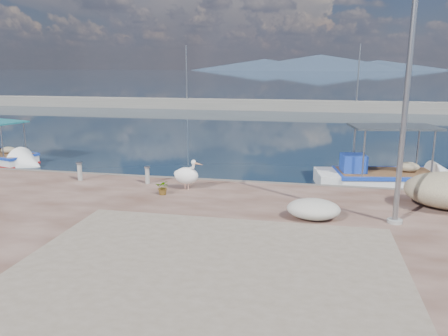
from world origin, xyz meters
TOP-DOWN VIEW (x-y plane):
  - ground at (0.00, 0.00)m, footprint 1400.00×1400.00m
  - quay_patch at (1.00, -3.00)m, footprint 9.00×7.00m
  - breakwater at (-0.00, 40.00)m, footprint 120.00×2.20m
  - mountains at (4.39, 650.00)m, footprint 370.00×280.00m
  - boat_left at (-13.23, 8.27)m, footprint 5.71×3.27m
  - boat_right at (6.51, 7.36)m, footprint 6.60×3.07m
  - pelican at (-1.34, 3.39)m, footprint 1.24×0.80m
  - lamp_post at (5.74, 1.16)m, footprint 0.44×0.96m
  - bollard_near at (-3.13, 3.91)m, footprint 0.23×0.23m
  - bollard_far at (-6.02, 3.84)m, footprint 0.25×0.25m
  - potted_plant at (-2.00, 2.55)m, footprint 0.54×0.48m
  - net_pile_d at (3.35, 1.02)m, footprint 1.62×1.22m

SIDE VIEW (x-z plane):
  - ground at x=0.00m, z-range 0.00..0.00m
  - boat_left at x=-13.23m, z-range -1.10..1.51m
  - boat_right at x=6.51m, z-range -1.29..1.77m
  - quay_patch at x=1.00m, z-range 0.50..0.51m
  - breakwater at x=0.00m, z-range -3.15..4.35m
  - potted_plant at x=-2.00m, z-range 0.50..1.05m
  - net_pile_d at x=3.35m, z-range 0.50..1.11m
  - bollard_near at x=-3.13m, z-range 0.53..1.22m
  - bollard_far at x=-6.02m, z-range 0.53..1.29m
  - pelican at x=-1.34m, z-range 0.47..1.65m
  - lamp_post at x=5.74m, z-range 0.30..7.30m
  - mountains at x=4.39m, z-range -1.49..20.51m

